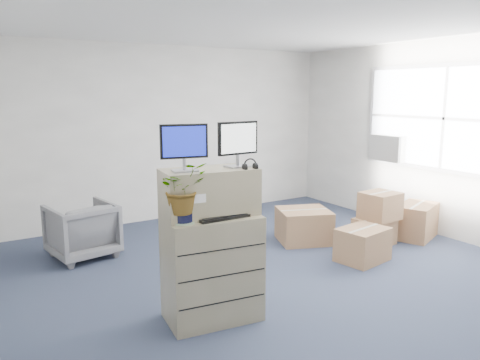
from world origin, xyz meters
The scene contains 19 objects.
ground centered at (0.00, 0.00, 0.00)m, with size 7.00×7.00×0.00m, color #222B3D.
wall_back centered at (0.00, 3.51, 1.40)m, with size 6.00×0.02×2.80m, color #BAB8B1.
wall_right centered at (3.01, 0.00, 1.40)m, with size 0.02×7.00×2.80m, color #BAB8B1.
window centered at (2.96, 0.50, 1.70)m, with size 0.07×2.72×1.52m.
ac_unit centered at (2.87, 1.40, 1.20)m, with size 0.24×0.60×0.40m, color white.
filing_cabinet_lower centered at (-1.05, -0.01, 0.49)m, with size 0.84×0.51×0.98m, color gray.
filing_cabinet_upper centered at (-1.05, 0.04, 1.19)m, with size 0.84×0.42×0.42m, color gray.
monitor_left centered at (-1.29, 0.03, 1.63)m, with size 0.41×0.20×0.41m.
monitor_right centered at (-0.78, -0.01, 1.63)m, with size 0.42×0.17×0.41m.
headphones centered at (-0.74, -0.16, 1.43)m, with size 0.13×0.13×0.01m, color black.
keyboard centered at (-1.01, -0.12, 0.99)m, with size 0.48×0.20×0.02m, color black.
mouse centered at (-0.74, -0.18, 1.00)m, with size 0.10×0.06×0.03m, color silver.
water_bottle centered at (-0.94, 0.03, 1.09)m, with size 0.06×0.06×0.22m, color gray.
phone_dock centered at (-1.13, 0.04, 1.03)m, with size 0.07×0.06×0.14m.
external_drive centered at (-0.69, 0.05, 1.00)m, with size 0.17×0.13×0.05m, color black.
tissue_box centered at (-0.75, 0.06, 1.08)m, with size 0.24×0.12×0.09m, color #3B8CC9.
potted_plant centered at (-1.36, -0.08, 1.22)m, with size 0.42×0.46×0.43m.
office_chair centered at (-1.67, 2.30, 0.38)m, with size 0.74×0.70×0.77m, color slate.
cardboard_boxes centered at (1.69, 0.79, 0.26)m, with size 2.31×1.67×0.73m.
Camera 1 is at (-2.97, -3.57, 2.07)m, focal length 35.00 mm.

